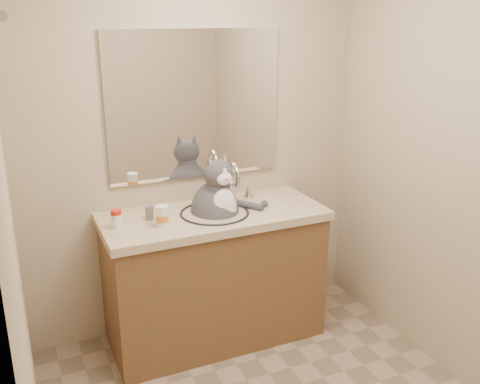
# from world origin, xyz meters

# --- Properties ---
(room) EXTENTS (2.22, 2.52, 2.42)m
(room) POSITION_xyz_m (0.00, 0.00, 1.20)
(room) COLOR gray
(room) RESTS_ON ground
(vanity) EXTENTS (1.34, 0.59, 1.12)m
(vanity) POSITION_xyz_m (0.00, 0.96, 0.44)
(vanity) COLOR brown
(vanity) RESTS_ON ground
(mirror) EXTENTS (1.10, 0.02, 0.90)m
(mirror) POSITION_xyz_m (0.00, 1.24, 1.45)
(mirror) COLOR white
(mirror) RESTS_ON room
(shower_curtain) EXTENTS (0.02, 1.30, 1.93)m
(shower_curtain) POSITION_xyz_m (-1.05, 0.10, 1.03)
(shower_curtain) COLOR #BFB291
(shower_curtain) RESTS_ON ground
(cat) EXTENTS (0.45, 0.36, 0.57)m
(cat) POSITION_xyz_m (0.02, 0.97, 0.88)
(cat) COLOR #48484D
(cat) RESTS_ON vanity
(pill_bottle_redcap) EXTENTS (0.07, 0.07, 0.10)m
(pill_bottle_redcap) POSITION_xyz_m (-0.58, 0.95, 0.90)
(pill_bottle_redcap) COLOR white
(pill_bottle_redcap) RESTS_ON vanity
(pill_bottle_orange) EXTENTS (0.08, 0.08, 0.12)m
(pill_bottle_orange) POSITION_xyz_m (-0.34, 0.87, 0.91)
(pill_bottle_orange) COLOR white
(pill_bottle_orange) RESTS_ON vanity
(grey_canister) EXTENTS (0.06, 0.06, 0.08)m
(grey_canister) POSITION_xyz_m (-0.38, 1.01, 0.89)
(grey_canister) COLOR slate
(grey_canister) RESTS_ON vanity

